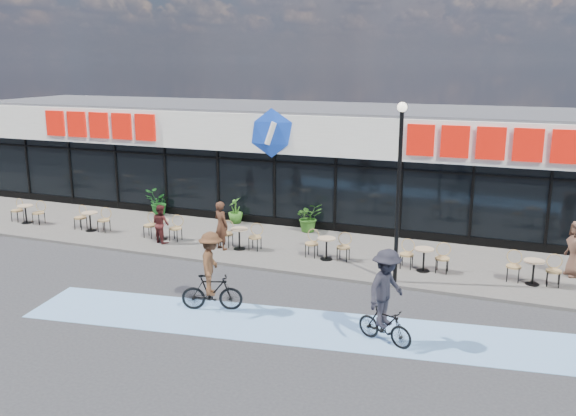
{
  "coord_description": "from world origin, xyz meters",
  "views": [
    {
      "loc": [
        9.03,
        -14.78,
        6.52
      ],
      "look_at": [
        1.92,
        3.5,
        1.74
      ],
      "focal_mm": 38.0,
      "sensor_mm": 36.0,
      "label": 1
    }
  ],
  "objects_px": {
    "potted_plant_mid": "(235,210)",
    "patron_left": "(221,225)",
    "patron_right": "(161,224)",
    "cyclist_b": "(386,298)",
    "potted_plant_right": "(309,217)",
    "lamp_post": "(399,178)",
    "potted_plant_left": "(158,202)",
    "cyclist_a": "(211,275)",
    "pedestrian_a": "(576,249)"
  },
  "relations": [
    {
      "from": "lamp_post",
      "to": "cyclist_b",
      "type": "height_order",
      "value": "lamp_post"
    },
    {
      "from": "potted_plant_right",
      "to": "potted_plant_mid",
      "type": "bearing_deg",
      "value": 178.16
    },
    {
      "from": "potted_plant_mid",
      "to": "pedestrian_a",
      "type": "distance_m",
      "value": 12.51
    },
    {
      "from": "potted_plant_right",
      "to": "patron_left",
      "type": "xyz_separation_m",
      "value": [
        -2.08,
        -3.23,
        0.29
      ]
    },
    {
      "from": "potted_plant_left",
      "to": "pedestrian_a",
      "type": "xyz_separation_m",
      "value": [
        16.0,
        -1.84,
        0.32
      ]
    },
    {
      "from": "cyclist_a",
      "to": "cyclist_b",
      "type": "bearing_deg",
      "value": -3.41
    },
    {
      "from": "pedestrian_a",
      "to": "potted_plant_mid",
      "type": "bearing_deg",
      "value": -122.33
    },
    {
      "from": "patron_right",
      "to": "pedestrian_a",
      "type": "relative_size",
      "value": 0.81
    },
    {
      "from": "potted_plant_mid",
      "to": "lamp_post",
      "type": "bearing_deg",
      "value": -30.53
    },
    {
      "from": "potted_plant_left",
      "to": "patron_left",
      "type": "height_order",
      "value": "patron_left"
    },
    {
      "from": "potted_plant_mid",
      "to": "cyclist_b",
      "type": "xyz_separation_m",
      "value": [
        7.92,
        -8.25,
        0.51
      ]
    },
    {
      "from": "potted_plant_mid",
      "to": "cyclist_b",
      "type": "height_order",
      "value": "cyclist_b"
    },
    {
      "from": "potted_plant_left",
      "to": "cyclist_b",
      "type": "bearing_deg",
      "value": -35.41
    },
    {
      "from": "cyclist_b",
      "to": "potted_plant_right",
      "type": "bearing_deg",
      "value": 120.26
    },
    {
      "from": "lamp_post",
      "to": "pedestrian_a",
      "type": "distance_m",
      "value": 6.01
    },
    {
      "from": "potted_plant_left",
      "to": "pedestrian_a",
      "type": "distance_m",
      "value": 16.11
    },
    {
      "from": "patron_right",
      "to": "cyclist_b",
      "type": "relative_size",
      "value": 0.6
    },
    {
      "from": "potted_plant_right",
      "to": "pedestrian_a",
      "type": "relative_size",
      "value": 0.65
    },
    {
      "from": "patron_left",
      "to": "patron_right",
      "type": "height_order",
      "value": "patron_left"
    },
    {
      "from": "patron_left",
      "to": "cyclist_b",
      "type": "distance_m",
      "value": 8.42
    },
    {
      "from": "potted_plant_left",
      "to": "potted_plant_right",
      "type": "height_order",
      "value": "potted_plant_right"
    },
    {
      "from": "potted_plant_left",
      "to": "patron_right",
      "type": "height_order",
      "value": "patron_right"
    },
    {
      "from": "patron_left",
      "to": "lamp_post",
      "type": "bearing_deg",
      "value": -164.88
    },
    {
      "from": "potted_plant_mid",
      "to": "potted_plant_right",
      "type": "distance_m",
      "value": 3.17
    },
    {
      "from": "patron_left",
      "to": "patron_right",
      "type": "bearing_deg",
      "value": 26.38
    },
    {
      "from": "potted_plant_mid",
      "to": "cyclist_a",
      "type": "relative_size",
      "value": 0.49
    },
    {
      "from": "potted_plant_right",
      "to": "patron_right",
      "type": "bearing_deg",
      "value": -143.43
    },
    {
      "from": "potted_plant_right",
      "to": "patron_right",
      "type": "xyz_separation_m",
      "value": [
        -4.47,
        -3.32,
        0.14
      ]
    },
    {
      "from": "lamp_post",
      "to": "potted_plant_right",
      "type": "xyz_separation_m",
      "value": [
        -4.2,
        4.25,
        -2.57
      ]
    },
    {
      "from": "lamp_post",
      "to": "potted_plant_mid",
      "type": "distance_m",
      "value": 8.95
    },
    {
      "from": "potted_plant_mid",
      "to": "pedestrian_a",
      "type": "relative_size",
      "value": 0.61
    },
    {
      "from": "lamp_post",
      "to": "potted_plant_right",
      "type": "distance_m",
      "value": 6.5
    },
    {
      "from": "pedestrian_a",
      "to": "cyclist_a",
      "type": "xyz_separation_m",
      "value": [
        -9.17,
        -6.1,
        0.02
      ]
    },
    {
      "from": "lamp_post",
      "to": "patron_left",
      "type": "xyz_separation_m",
      "value": [
        -6.29,
        1.02,
        -2.28
      ]
    },
    {
      "from": "potted_plant_left",
      "to": "potted_plant_right",
      "type": "xyz_separation_m",
      "value": [
        6.81,
        -0.07,
        0.02
      ]
    },
    {
      "from": "potted_plant_left",
      "to": "potted_plant_right",
      "type": "bearing_deg",
      "value": -0.62
    },
    {
      "from": "potted_plant_left",
      "to": "potted_plant_mid",
      "type": "bearing_deg",
      "value": 0.45
    },
    {
      "from": "potted_plant_mid",
      "to": "potted_plant_right",
      "type": "xyz_separation_m",
      "value": [
        3.17,
        -0.1,
        0.03
      ]
    },
    {
      "from": "potted_plant_left",
      "to": "potted_plant_right",
      "type": "distance_m",
      "value": 6.81
    },
    {
      "from": "cyclist_b",
      "to": "cyclist_a",
      "type": "bearing_deg",
      "value": 176.59
    },
    {
      "from": "cyclist_a",
      "to": "cyclist_b",
      "type": "height_order",
      "value": "cyclist_b"
    },
    {
      "from": "lamp_post",
      "to": "pedestrian_a",
      "type": "height_order",
      "value": "lamp_post"
    },
    {
      "from": "potted_plant_mid",
      "to": "cyclist_a",
      "type": "distance_m",
      "value": 8.59
    },
    {
      "from": "potted_plant_left",
      "to": "cyclist_a",
      "type": "xyz_separation_m",
      "value": [
        6.84,
        -7.94,
        0.35
      ]
    },
    {
      "from": "lamp_post",
      "to": "potted_plant_left",
      "type": "bearing_deg",
      "value": 158.58
    },
    {
      "from": "patron_right",
      "to": "potted_plant_left",
      "type": "bearing_deg",
      "value": -33.31
    },
    {
      "from": "potted_plant_mid",
      "to": "potted_plant_right",
      "type": "relative_size",
      "value": 0.94
    },
    {
      "from": "potted_plant_mid",
      "to": "patron_left",
      "type": "relative_size",
      "value": 0.62
    },
    {
      "from": "potted_plant_right",
      "to": "lamp_post",
      "type": "bearing_deg",
      "value": -45.3
    },
    {
      "from": "patron_right",
      "to": "cyclist_b",
      "type": "bearing_deg",
      "value": 174.4
    }
  ]
}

